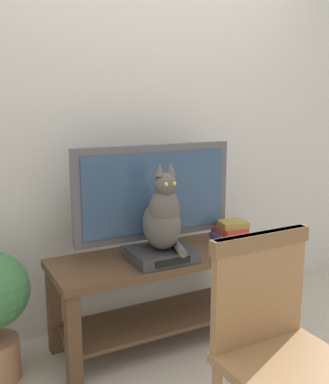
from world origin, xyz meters
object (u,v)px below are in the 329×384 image
tv (155,196)px  wooden_chair (279,341)px  cat (163,217)px  book_stack (230,232)px  media_box (162,255)px  tv_stand (161,281)px

tv → wooden_chair: (-0.04, -1.12, -0.34)m
cat → wooden_chair: cat is taller
tv → cat: size_ratio=2.02×
book_stack → tv: bearing=170.1°
book_stack → media_box: bearing=-170.7°
wooden_chair → tv_stand: bearing=87.8°
tv_stand → media_box: bearing=-113.9°
tv → tv_stand: bearing=-90.0°
media_box → book_stack: size_ratio=1.56×
media_box → book_stack: (0.53, 0.09, 0.03)m
tv → cat: tv is taller
media_box → cat: (0.00, -0.01, 0.22)m
cat → book_stack: 0.57m
tv_stand → tv: tv is taller
tv → media_box: bearing=-104.0°
tv_stand → cat: bearing=-110.7°
tv_stand → book_stack: size_ratio=5.70×
cat → wooden_chair: 0.97m
tv → cat: (-0.04, -0.19, -0.08)m
tv → wooden_chair: 1.17m
tv_stand → wooden_chair: wooden_chair is taller
cat → book_stack: size_ratio=2.17×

